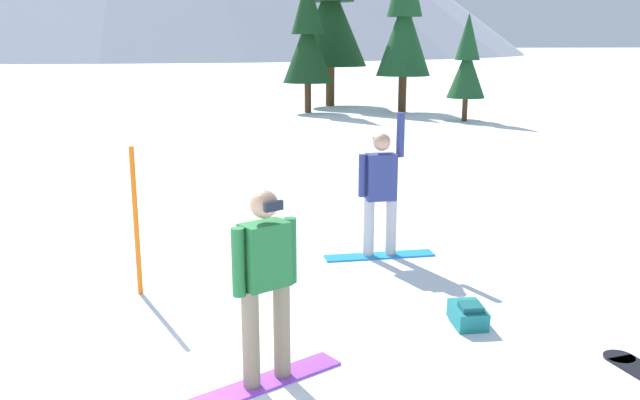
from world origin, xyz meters
The scene contains 8 objects.
snowboarder_foreground centered at (1.90, 0.63, 0.92)m, with size 1.42×0.91×1.74m.
snowboarder_midground centered at (3.83, 3.89, 0.94)m, with size 1.55×0.30×2.00m.
backpack_teal centered at (4.11, 1.45, 0.13)m, with size 0.34×0.53×0.28m.
trail_marker_pole centered at (0.65, 3.04, 0.89)m, with size 0.06×0.06×1.77m, color orange.
pine_tree_short centered at (11.50, 19.35, 2.19)m, with size 1.43×1.43×4.02m.
pine_tree_twin centered at (10.21, 23.16, 3.82)m, with size 2.31×2.31×7.02m.
pine_tree_tall centered at (7.75, 26.66, 4.58)m, with size 3.40×3.40×8.39m.
pine_tree_leaning centered at (6.17, 23.69, 3.14)m, with size 2.12×2.12×5.75m.
Camera 1 is at (1.37, -4.70, 2.91)m, focal length 37.45 mm.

